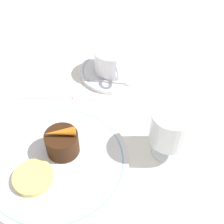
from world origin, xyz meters
name	(u,v)px	position (x,y,z in m)	size (l,w,h in m)	color
ground_plane	(77,168)	(0.00, 0.00, 0.00)	(3.00, 3.00, 0.00)	white
dinner_plate	(56,162)	(-0.02, -0.04, 0.01)	(0.28, 0.28, 0.01)	white
saucer	(112,71)	(-0.25, 0.12, 0.01)	(0.16, 0.16, 0.01)	white
coffee_cup	(112,60)	(-0.25, 0.12, 0.04)	(0.11, 0.09, 0.06)	white
spoon	(114,82)	(-0.21, 0.12, 0.01)	(0.05, 0.12, 0.00)	silver
wine_glass	(171,130)	(0.00, 0.18, 0.07)	(0.08, 0.08, 0.11)	silver
fork	(65,96)	(-0.19, 0.00, 0.00)	(0.05, 0.18, 0.01)	silver
dessert_cake	(62,143)	(-0.04, -0.02, 0.04)	(0.06, 0.06, 0.05)	#381E0F
carrot_garnish	(60,132)	(-0.04, -0.02, 0.07)	(0.02, 0.06, 0.02)	orange
pineapple_slice	(33,177)	(0.02, -0.08, 0.02)	(0.07, 0.07, 0.01)	#EFE075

